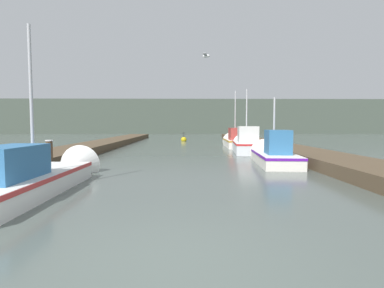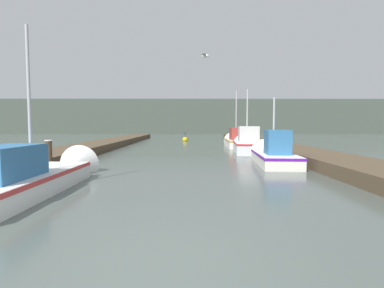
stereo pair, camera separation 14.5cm
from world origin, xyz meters
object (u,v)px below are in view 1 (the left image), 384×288
fishing_boat_0 (41,175)px  channel_buoy (184,140)px  fishing_boat_3 (235,140)px  fishing_boat_1 (272,154)px  mooring_piling_1 (251,139)px  seagull_lead (206,56)px  mooring_piling_0 (49,156)px  fishing_boat_2 (246,144)px

fishing_boat_0 → channel_buoy: bearing=81.7°
fishing_boat_0 → fishing_boat_3: size_ratio=1.06×
fishing_boat_1 → mooring_piling_1: fishing_boat_1 is taller
seagull_lead → fishing_boat_0: bearing=147.8°
mooring_piling_0 → channel_buoy: size_ratio=1.07×
mooring_piling_1 → channel_buoy: 10.00m
fishing_boat_0 → mooring_piling_0: (-1.09, 2.89, 0.20)m
fishing_boat_0 → seagull_lead: size_ratio=10.76×
fishing_boat_3 → fishing_boat_0: bearing=-114.1°
mooring_piling_0 → fishing_boat_2: bearing=42.2°
fishing_boat_1 → mooring_piling_0: 9.01m
fishing_boat_0 → channel_buoy: fishing_boat_0 is taller
mooring_piling_0 → fishing_boat_3: bearing=55.1°
fishing_boat_2 → seagull_lead: 8.57m
channel_buoy → mooring_piling_0: bearing=-103.3°
mooring_piling_0 → channel_buoy: mooring_piling_0 is taller
fishing_boat_0 → channel_buoy: size_ratio=5.62×
fishing_boat_2 → mooring_piling_1: bearing=77.7°
channel_buoy → fishing_boat_1: bearing=-76.6°
fishing_boat_2 → channel_buoy: bearing=114.3°
mooring_piling_0 → fishing_boat_1: bearing=15.1°
fishing_boat_0 → channel_buoy: (3.53, 22.45, -0.21)m
fishing_boat_2 → mooring_piling_1: 3.28m
mooring_piling_1 → fishing_boat_3: bearing=123.4°
fishing_boat_3 → channel_buoy: (-4.02, 7.16, -0.30)m
fishing_boat_0 → mooring_piling_0: bearing=111.3°
fishing_boat_2 → seagull_lead: (-2.96, -7.11, 3.77)m
mooring_piling_0 → channel_buoy: (4.62, 19.56, -0.41)m
fishing_boat_3 → seagull_lead: seagull_lead is taller
mooring_piling_1 → fishing_boat_0: bearing=-121.7°
seagull_lead → fishing_boat_3: bearing=5.4°
fishing_boat_2 → channel_buoy: (-3.99, 11.76, -0.33)m
mooring_piling_1 → channel_buoy: size_ratio=1.24×
fishing_boat_2 → mooring_piling_0: (-8.61, -7.79, 0.08)m
mooring_piling_0 → mooring_piling_1: 14.54m
fishing_boat_0 → fishing_boat_3: (7.55, 15.28, 0.09)m
fishing_boat_0 → mooring_piling_1: 16.22m
fishing_boat_2 → mooring_piling_0: 11.61m
fishing_boat_0 → fishing_boat_2: (7.52, 10.68, 0.12)m
fishing_boat_1 → seagull_lead: 5.20m
mooring_piling_1 → channel_buoy: (-5.00, 8.64, -0.51)m
channel_buoy → seagull_lead: size_ratio=1.92×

